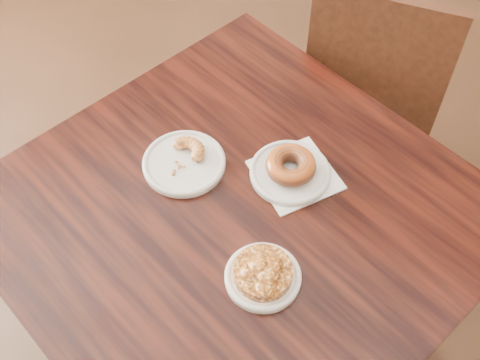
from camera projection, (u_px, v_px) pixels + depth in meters
The scene contains 9 objects.
cafe_table at pixel (238, 294), 1.51m from camera, with size 0.89×0.89×0.75m, color black.
chair_far at pixel (374, 90), 1.84m from camera, with size 0.41×0.41×0.90m, color black, non-canonical shape.
napkin at pixel (295, 175), 1.26m from camera, with size 0.16×0.16×0.00m, color white.
plate_donut at pixel (290, 173), 1.25m from camera, with size 0.17×0.17×0.01m, color silver.
plate_cruller at pixel (184, 163), 1.28m from camera, with size 0.18×0.18×0.01m, color silver.
plate_fritter at pixel (263, 277), 1.11m from camera, with size 0.14×0.14×0.01m, color white.
glazed_donut at pixel (291, 165), 1.24m from camera, with size 0.10×0.10×0.04m, color brown.
apple_fritter at pixel (263, 271), 1.09m from camera, with size 0.15×0.15×0.04m, color #401906, non-canonical shape.
cruller_fragment at pixel (183, 158), 1.26m from camera, with size 0.10×0.10×0.03m, color brown, non-canonical shape.
Camera 1 is at (0.43, -0.33, 1.75)m, focal length 45.00 mm.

